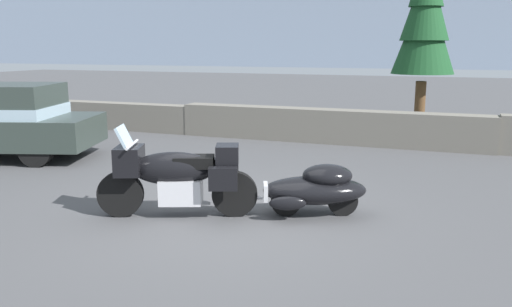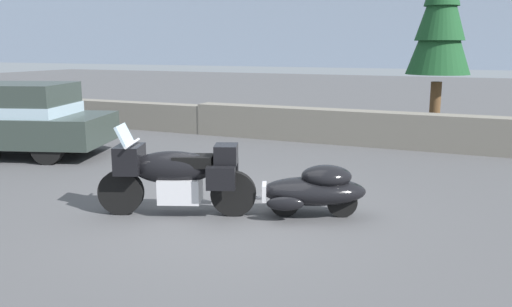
{
  "view_description": "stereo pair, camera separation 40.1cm",
  "coord_description": "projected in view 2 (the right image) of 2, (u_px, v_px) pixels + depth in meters",
  "views": [
    {
      "loc": [
        3.02,
        -6.74,
        2.41
      ],
      "look_at": [
        0.27,
        0.47,
        0.85
      ],
      "focal_mm": 36.9,
      "sensor_mm": 36.0,
      "label": 1
    },
    {
      "loc": [
        3.39,
        -6.59,
        2.41
      ],
      "look_at": [
        0.27,
        0.47,
        0.85
      ],
      "focal_mm": 36.9,
      "sensor_mm": 36.0,
      "label": 2
    }
  ],
  "objects": [
    {
      "name": "stone_guard_wall",
      "position": [
        347.0,
        127.0,
        13.31
      ],
      "size": [
        24.0,
        0.6,
        0.9
      ],
      "color": "slate",
      "rests_on": "ground"
    },
    {
      "name": "car_shaped_trailer",
      "position": [
        314.0,
        189.0,
        7.56
      ],
      "size": [
        2.18,
        1.2,
        0.76
      ],
      "color": "black",
      "rests_on": "ground"
    },
    {
      "name": "ground_plane",
      "position": [
        226.0,
        214.0,
        7.73
      ],
      "size": [
        80.0,
        80.0,
        0.0
      ],
      "primitive_type": "plane",
      "color": "#4C4C4F"
    },
    {
      "name": "distant_ridgeline",
      "position": [
        474.0,
        15.0,
        92.58
      ],
      "size": [
        240.0,
        80.0,
        16.0
      ],
      "primitive_type": "cube",
      "color": "#99A8BF",
      "rests_on": "ground"
    },
    {
      "name": "suv_at_left_edge",
      "position": [
        5.0,
        118.0,
        11.83
      ],
      "size": [
        5.17,
        3.34,
        1.63
      ],
      "color": "black",
      "rests_on": "ground"
    },
    {
      "name": "touring_motorcycle",
      "position": [
        176.0,
        173.0,
        7.6
      ],
      "size": [
        2.2,
        1.24,
        1.33
      ],
      "color": "black",
      "rests_on": "ground"
    },
    {
      "name": "pine_tree_tall",
      "position": [
        441.0,
        13.0,
        13.56
      ],
      "size": [
        1.64,
        1.64,
        5.26
      ],
      "color": "brown",
      "rests_on": "ground"
    }
  ]
}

